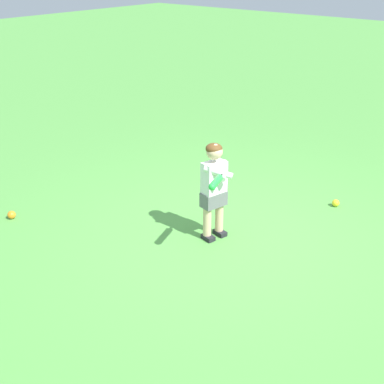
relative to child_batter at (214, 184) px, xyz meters
The scene contains 4 objects.
ground_plane 0.70m from the child_batter, 59.33° to the right, with size 40.00×40.00×0.00m, color #519942.
child_batter is the anchor object (origin of this frame).
play_ball_far_right 1.82m from the child_batter, 23.57° to the right, with size 0.09×0.09×0.09m, color yellow.
play_ball_near_batter 2.47m from the child_batter, 119.12° to the left, with size 0.10×0.10×0.10m, color orange.
Camera 1 is at (-4.04, -2.73, 2.85)m, focal length 48.19 mm.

